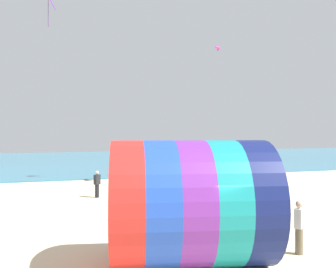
{
  "coord_description": "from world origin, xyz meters",
  "views": [
    {
      "loc": [
        -5.13,
        -9.31,
        3.81
      ],
      "look_at": [
        -1.29,
        2.61,
        3.73
      ],
      "focal_mm": 40.0,
      "sensor_mm": 36.0,
      "label": 1
    }
  ],
  "objects_px": {
    "bystander_near_water": "(97,184)",
    "bystander_mid_beach": "(209,189)",
    "kite_handler": "(299,227)",
    "bystander_far_left": "(226,176)",
    "giant_inflatable_tube": "(190,203)",
    "kite_magenta_parafoil": "(218,48)"
  },
  "relations": [
    {
      "from": "giant_inflatable_tube",
      "to": "bystander_far_left",
      "type": "bearing_deg",
      "value": 59.27
    },
    {
      "from": "giant_inflatable_tube",
      "to": "kite_magenta_parafoil",
      "type": "bearing_deg",
      "value": 61.83
    },
    {
      "from": "giant_inflatable_tube",
      "to": "bystander_mid_beach",
      "type": "relative_size",
      "value": 3.25
    },
    {
      "from": "bystander_near_water",
      "to": "bystander_far_left",
      "type": "bearing_deg",
      "value": 0.59
    },
    {
      "from": "bystander_mid_beach",
      "to": "bystander_far_left",
      "type": "relative_size",
      "value": 0.88
    },
    {
      "from": "giant_inflatable_tube",
      "to": "bystander_near_water",
      "type": "relative_size",
      "value": 3.27
    },
    {
      "from": "bystander_mid_beach",
      "to": "giant_inflatable_tube",
      "type": "bearing_deg",
      "value": -117.6
    },
    {
      "from": "kite_magenta_parafoil",
      "to": "bystander_mid_beach",
      "type": "xyz_separation_m",
      "value": [
        -3.41,
        -6.18,
        -8.96
      ]
    },
    {
      "from": "bystander_mid_beach",
      "to": "bystander_far_left",
      "type": "height_order",
      "value": "bystander_far_left"
    },
    {
      "from": "kite_magenta_parafoil",
      "to": "kite_handler",
      "type": "bearing_deg",
      "value": -105.72
    },
    {
      "from": "kite_magenta_parafoil",
      "to": "bystander_far_left",
      "type": "distance_m",
      "value": 9.11
    },
    {
      "from": "bystander_mid_beach",
      "to": "bystander_far_left",
      "type": "distance_m",
      "value": 4.92
    },
    {
      "from": "kite_handler",
      "to": "kite_magenta_parafoil",
      "type": "bearing_deg",
      "value": 74.28
    },
    {
      "from": "kite_handler",
      "to": "bystander_far_left",
      "type": "bearing_deg",
      "value": 73.67
    },
    {
      "from": "giant_inflatable_tube",
      "to": "bystander_mid_beach",
      "type": "xyz_separation_m",
      "value": [
        4.18,
        8.0,
        -0.99
      ]
    },
    {
      "from": "kite_handler",
      "to": "bystander_far_left",
      "type": "relative_size",
      "value": 0.94
    },
    {
      "from": "giant_inflatable_tube",
      "to": "kite_handler",
      "type": "height_order",
      "value": "giant_inflatable_tube"
    },
    {
      "from": "bystander_near_water",
      "to": "bystander_mid_beach",
      "type": "distance_m",
      "value": 6.59
    },
    {
      "from": "kite_handler",
      "to": "bystander_near_water",
      "type": "height_order",
      "value": "kite_handler"
    },
    {
      "from": "giant_inflatable_tube",
      "to": "bystander_mid_beach",
      "type": "bearing_deg",
      "value": 62.4
    },
    {
      "from": "bystander_near_water",
      "to": "bystander_far_left",
      "type": "height_order",
      "value": "bystander_far_left"
    },
    {
      "from": "kite_magenta_parafoil",
      "to": "bystander_near_water",
      "type": "height_order",
      "value": "kite_magenta_parafoil"
    }
  ]
}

